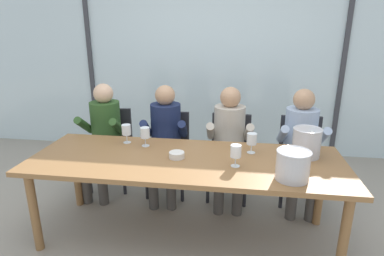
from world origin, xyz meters
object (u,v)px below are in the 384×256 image
at_px(person_beige_jumper, 229,138).
at_px(person_pale_blue_shirt, 301,141).
at_px(wine_glass_by_left_taster, 145,133).
at_px(wine_glass_by_right_taster, 236,152).
at_px(chair_left_of_center, 169,146).
at_px(chair_right_of_center, 300,152).
at_px(chair_near_curtain, 112,142).
at_px(person_olive_shirt, 104,132).
at_px(wine_glass_center_pour, 252,140).
at_px(dining_table, 186,166).
at_px(chair_center, 230,149).
at_px(wine_glass_near_bucket, 126,131).
at_px(person_navy_polo, 165,135).
at_px(tasting_bowl, 177,155).
at_px(ice_bucket_primary, 307,142).
at_px(ice_bucket_secondary, 293,165).

xyz_separation_m(person_beige_jumper, person_pale_blue_shirt, (0.71, -0.00, 0.00)).
relative_size(wine_glass_by_left_taster, wine_glass_by_right_taster, 1.00).
relative_size(chair_left_of_center, chair_right_of_center, 1.00).
distance_m(chair_right_of_center, person_pale_blue_shirt, 0.23).
xyz_separation_m(chair_near_curtain, person_olive_shirt, (-0.02, -0.17, 0.17)).
bearing_deg(wine_glass_by_right_taster, chair_right_of_center, 55.28).
xyz_separation_m(chair_near_curtain, wine_glass_center_pour, (1.54, -0.69, 0.35)).
bearing_deg(dining_table, wine_glass_center_pour, 20.63).
bearing_deg(chair_center, chair_right_of_center, 4.85).
distance_m(chair_right_of_center, wine_glass_near_bucket, 1.81).
distance_m(wine_glass_by_left_taster, wine_glass_near_bucket, 0.20).
xyz_separation_m(chair_center, person_pale_blue_shirt, (0.70, -0.12, 0.17)).
distance_m(chair_center, person_navy_polo, 0.71).
bearing_deg(wine_glass_center_pour, wine_glass_by_left_taster, 178.28).
xyz_separation_m(wine_glass_near_bucket, wine_glass_by_right_taster, (1.00, -0.38, 0.00)).
bearing_deg(tasting_bowl, ice_bucket_primary, 10.43).
bearing_deg(person_navy_polo, chair_right_of_center, 0.22).
bearing_deg(chair_near_curtain, wine_glass_by_right_taster, -40.90).
bearing_deg(chair_center, dining_table, -108.34).
relative_size(wine_glass_by_left_taster, wine_glass_near_bucket, 1.00).
distance_m(ice_bucket_secondary, wine_glass_by_left_taster, 1.30).
distance_m(person_olive_shirt, ice_bucket_secondary, 2.08).
bearing_deg(wine_glass_center_pour, tasting_bowl, -161.47).
distance_m(dining_table, ice_bucket_primary, 1.01).
xyz_separation_m(chair_near_curtain, person_pale_blue_shirt, (2.05, -0.17, 0.17)).
xyz_separation_m(tasting_bowl, wine_glass_by_right_taster, (0.48, -0.09, 0.09)).
bearing_deg(person_navy_polo, chair_near_curtain, 160.42).
xyz_separation_m(chair_right_of_center, wine_glass_near_bucket, (-1.67, -0.58, 0.35)).
bearing_deg(dining_table, wine_glass_near_bucket, 154.49).
height_order(chair_right_of_center, wine_glass_near_bucket, wine_glass_near_bucket).
bearing_deg(ice_bucket_primary, wine_glass_center_pour, 178.67).
distance_m(chair_right_of_center, ice_bucket_primary, 0.77).
relative_size(dining_table, person_beige_jumper, 2.15).
height_order(chair_right_of_center, ice_bucket_secondary, ice_bucket_secondary).
distance_m(person_beige_jumper, wine_glass_by_left_taster, 0.91).
xyz_separation_m(person_olive_shirt, ice_bucket_secondary, (1.82, -0.99, 0.17)).
distance_m(chair_left_of_center, person_olive_shirt, 0.72).
height_order(chair_near_curtain, ice_bucket_primary, ice_bucket_primary).
bearing_deg(person_pale_blue_shirt, wine_glass_near_bucket, -164.57).
height_order(person_beige_jumper, ice_bucket_secondary, person_beige_jumper).
bearing_deg(tasting_bowl, person_beige_jumper, 60.86).
bearing_deg(tasting_bowl, wine_glass_by_right_taster, -11.13).
bearing_deg(wine_glass_by_left_taster, wine_glass_near_bucket, 163.41).
xyz_separation_m(chair_right_of_center, ice_bucket_secondary, (-0.27, -1.13, 0.34)).
xyz_separation_m(person_navy_polo, person_pale_blue_shirt, (1.38, -0.00, 0.00)).
bearing_deg(person_navy_polo, chair_left_of_center, 79.51).
xyz_separation_m(person_navy_polo, person_beige_jumper, (0.67, -0.00, 0.00)).
bearing_deg(dining_table, tasting_bowl, -177.41).
xyz_separation_m(chair_right_of_center, person_beige_jumper, (-0.74, -0.14, 0.17)).
bearing_deg(chair_near_curtain, dining_table, -47.38).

